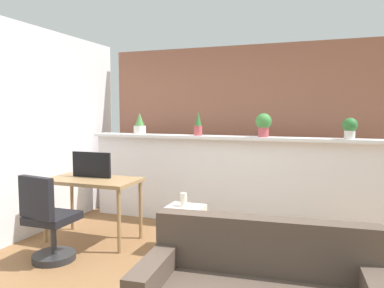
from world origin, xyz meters
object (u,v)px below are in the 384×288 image
at_px(side_cube_shelf, 184,229).
at_px(desk, 93,186).
at_px(tv_monitor, 91,165).
at_px(vase_on_shelf, 184,200).
at_px(potted_plant_2, 264,124).
at_px(potted_plant_3, 350,127).
at_px(potted_plant_1, 198,125).
at_px(potted_plant_0, 140,125).
at_px(office_chair, 48,225).

bearing_deg(side_cube_shelf, desk, -178.15).
distance_m(tv_monitor, vase_on_shelf, 1.24).
bearing_deg(tv_monitor, potted_plant_2, 27.90).
height_order(potted_plant_3, desk, potted_plant_3).
bearing_deg(vase_on_shelf, tv_monitor, 179.67).
bearing_deg(potted_plant_1, side_cube_shelf, -79.40).
height_order(potted_plant_0, potted_plant_2, potted_plant_0).
distance_m(potted_plant_0, office_chair, 2.08).
bearing_deg(potted_plant_0, desk, -91.82).
relative_size(potted_plant_3, side_cube_shelf, 0.51).
relative_size(potted_plant_0, vase_on_shelf, 2.10).
relative_size(potted_plant_1, office_chair, 0.36).
xyz_separation_m(potted_plant_1, potted_plant_3, (1.90, -0.01, -0.01)).
bearing_deg(potted_plant_0, vase_on_shelf, -44.11).
distance_m(potted_plant_0, potted_plant_1, 0.92).
bearing_deg(desk, tv_monitor, 130.48).
distance_m(potted_plant_1, tv_monitor, 1.50).
height_order(desk, office_chair, office_chair).
relative_size(potted_plant_2, office_chair, 0.33).
bearing_deg(potted_plant_3, potted_plant_2, 179.00).
bearing_deg(tv_monitor, desk, -49.52).
xyz_separation_m(potted_plant_1, side_cube_shelf, (0.20, -1.05, -1.11)).
relative_size(potted_plant_1, tv_monitor, 0.63).
xyz_separation_m(tv_monitor, side_cube_shelf, (1.22, -0.04, -0.65)).
relative_size(potted_plant_2, potted_plant_3, 1.20).
relative_size(potted_plant_1, vase_on_shelf, 2.22).
bearing_deg(desk, side_cube_shelf, 1.85).
relative_size(potted_plant_1, potted_plant_3, 1.28).
distance_m(potted_plant_2, desk, 2.25).
distance_m(office_chair, side_cube_shelf, 1.42).
relative_size(potted_plant_0, side_cube_shelf, 0.62).
bearing_deg(potted_plant_2, desk, -149.35).
relative_size(side_cube_shelf, vase_on_shelf, 3.40).
distance_m(potted_plant_3, office_chair, 3.54).
bearing_deg(potted_plant_1, potted_plant_0, 176.83).
xyz_separation_m(potted_plant_2, side_cube_shelf, (-0.69, -1.05, -1.14)).
height_order(potted_plant_2, potted_plant_3, potted_plant_2).
relative_size(potted_plant_3, desk, 0.23).
height_order(tv_monitor, office_chair, tv_monitor).
height_order(potted_plant_2, vase_on_shelf, potted_plant_2).
bearing_deg(potted_plant_3, potted_plant_0, 178.72).
xyz_separation_m(potted_plant_0, potted_plant_2, (1.80, -0.04, 0.04)).
height_order(desk, side_cube_shelf, desk).
relative_size(potted_plant_0, potted_plant_3, 1.21).
height_order(potted_plant_2, tv_monitor, potted_plant_2).
bearing_deg(desk, potted_plant_3, 20.55).
height_order(tv_monitor, side_cube_shelf, tv_monitor).
xyz_separation_m(potted_plant_2, desk, (-1.84, -1.09, -0.73)).
bearing_deg(potted_plant_1, tv_monitor, -135.54).
distance_m(potted_plant_0, tv_monitor, 1.15).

